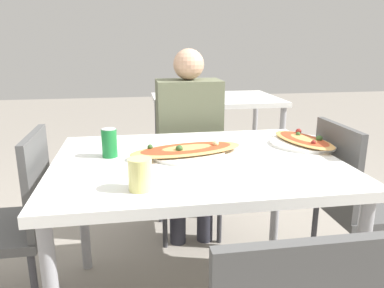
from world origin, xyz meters
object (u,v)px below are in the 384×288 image
Objects in this scene: dining_table at (196,174)px; person_seated at (189,132)px; drink_glass at (140,174)px; pizza_second at (303,141)px; pizza_main at (187,151)px; chair_side_right at (355,198)px; soda_can at (109,143)px; chair_side_left at (13,218)px; chair_far_seated at (187,159)px.

person_seated reaches higher than dining_table.
drink_glass is 0.92m from pizza_second.
chair_side_right is at bearing -2.05° from pizza_main.
soda_can is 0.30× the size of pizza_second.
chair_side_right is 1.58× the size of pizza_main.
soda_can is 0.42m from drink_glass.
dining_table is at bearing 51.84° from drink_glass.
drink_glass is at bearing -73.29° from soda_can.
chair_side_left reaches higher than pizza_second.
soda_can is (-0.37, 0.09, 0.13)m from dining_table.
pizza_second is (0.58, 0.07, -0.00)m from pizza_main.
chair_side_left and chair_side_right have the same top height.
dining_table is 9.62× the size of soda_can.
chair_side_right reaches higher than dining_table.
dining_table is 0.42m from drink_glass.
pizza_main is at bearing 60.07° from drink_glass.
soda_can is (-1.16, 0.05, 0.32)m from chair_side_right.
dining_table is 0.40m from soda_can.
chair_far_seated reaches higher than pizza_second.
chair_side_left is (-0.79, 0.08, -0.18)m from dining_table.
pizza_second is at bearing 13.68° from dining_table.
chair_far_seated is at bearing -90.00° from person_seated.
dining_table is 1.40× the size of chair_side_left.
pizza_main is 1.30× the size of pizza_second.
soda_can is at bearing -92.71° from chair_side_right.
chair_side_left reaches higher than pizza_main.
chair_far_seated is at bearing -136.70° from chair_side_right.
pizza_second is (0.48, -0.55, 0.07)m from person_seated.
dining_table is 0.11m from pizza_main.
pizza_main is 0.34m from soda_can.
chair_far_seated is 6.87× the size of soda_can.
chair_side_right is (0.79, 0.03, -0.18)m from dining_table.
person_seated reaches higher than chair_side_left.
chair_side_left is at bearing 39.38° from chair_far_seated.
chair_side_right is at bearing 18.36° from drink_glass.
chair_side_right is 0.87m from pizza_main.
chair_side_left is 6.87× the size of soda_can.
chair_side_right is 0.72× the size of person_seated.
soda_can reaches higher than dining_table.
chair_side_left is 0.74m from drink_glass.
person_seated is at bearing 80.29° from pizza_main.
chair_side_left reaches higher than drink_glass.
chair_side_right is (1.59, -0.05, 0.00)m from chair_side_left.
dining_table is 1.40× the size of chair_side_right.
chair_side_left is at bearing 178.60° from pizza_main.
pizza_main is (0.76, -0.02, 0.27)m from chair_side_left.
dining_table is 2.21× the size of pizza_main.
chair_far_seated and chair_side_right have the same top height.
chair_side_left reaches higher than dining_table.
dining_table is 0.81m from chair_side_right.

